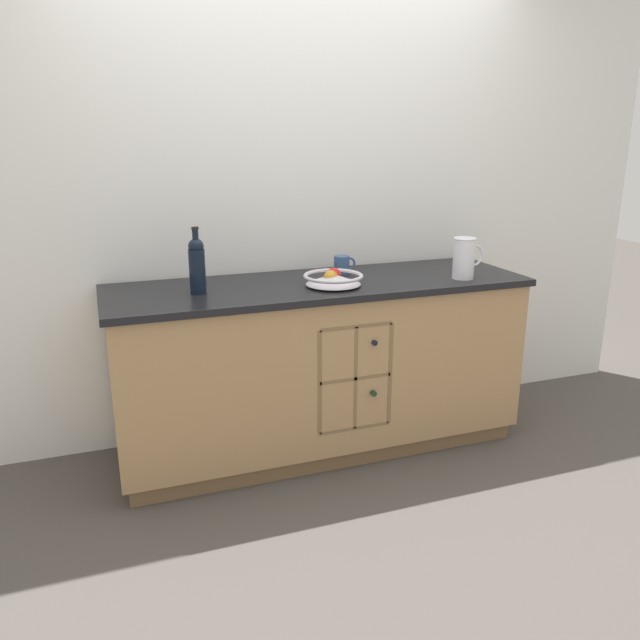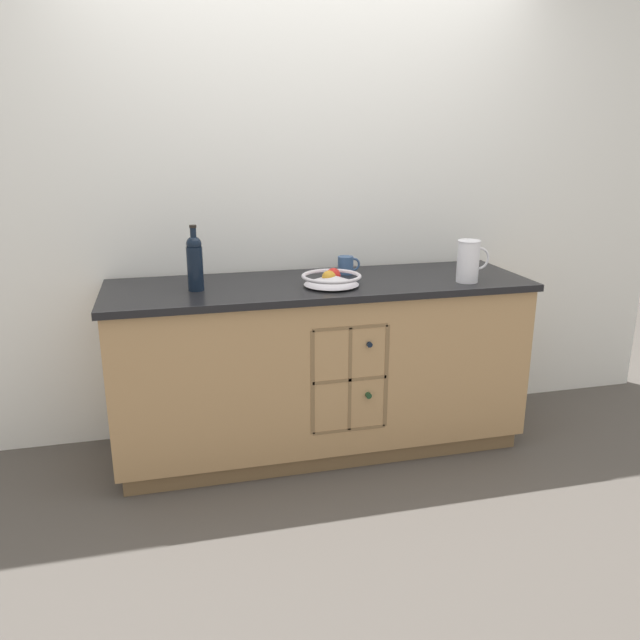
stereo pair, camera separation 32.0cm
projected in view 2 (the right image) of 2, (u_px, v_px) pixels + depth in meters
The scene contains 7 objects.
ground_plane at pixel (320, 445), 3.41m from camera, with size 14.00×14.00×0.00m, color #4C4742.
back_wall at pixel (303, 202), 3.40m from camera, with size 4.49×0.06×2.55m, color white.
kitchen_island at pixel (320, 365), 3.28m from camera, with size 2.13×0.66×0.91m.
fruit_bowl at pixel (331, 278), 3.06m from camera, with size 0.30×0.30×0.08m.
white_pitcher at pixel (469, 260), 3.12m from camera, with size 0.17×0.12×0.21m.
ceramic_mug at pixel (346, 265), 3.32m from camera, with size 0.12×0.08×0.09m.
standing_wine_bottle at pixel (195, 262), 2.94m from camera, with size 0.08×0.08×0.31m.
Camera 2 is at (-0.74, -2.98, 1.63)m, focal length 35.00 mm.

